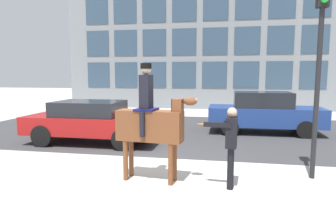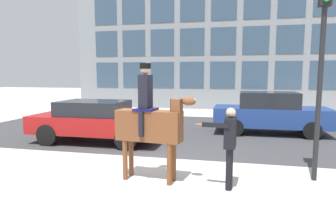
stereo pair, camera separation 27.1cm
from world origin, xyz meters
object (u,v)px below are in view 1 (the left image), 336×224
Objects in this scene: mounted_horse_lead at (151,122)px; pedestrian_bystander at (231,141)px; traffic_light at (320,46)px; street_car_far_lane at (264,112)px; street_car_near_lane at (92,121)px.

pedestrian_bystander is (1.73, -0.15, -0.32)m from mounted_horse_lead.
traffic_light is at bearing 18.90° from mounted_horse_lead.
mounted_horse_lead is 0.59× the size of street_car_far_lane.
traffic_light is at bearing -148.66° from pedestrian_bystander.
traffic_light is at bearing -20.60° from street_car_near_lane.
mounted_horse_lead is 0.58× the size of street_car_near_lane.
traffic_light is (3.60, 0.79, 1.67)m from mounted_horse_lead.
mounted_horse_lead reaches higher than street_car_near_lane.
mounted_horse_lead reaches higher than street_car_far_lane.
mounted_horse_lead is at bearing -48.15° from street_car_near_lane.
pedestrian_bystander is 5.74m from street_car_near_lane.
mounted_horse_lead is 6.94m from street_car_far_lane.
street_car_far_lane is 5.79m from traffic_light.
street_car_far_lane is (3.18, 6.15, -0.47)m from mounted_horse_lead.
street_car_far_lane is at bearing 25.63° from street_car_near_lane.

